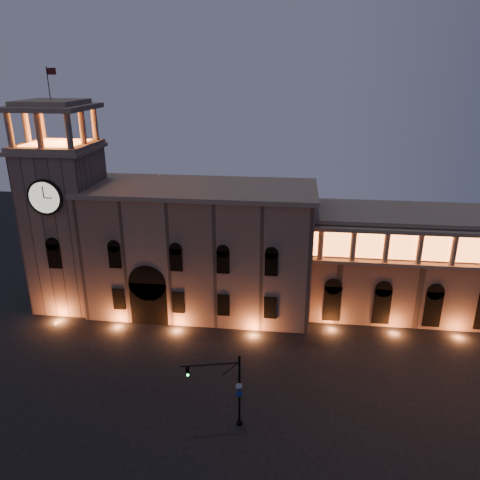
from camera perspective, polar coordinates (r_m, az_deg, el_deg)
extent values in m
plane|color=black|center=(50.18, -7.31, -19.92)|extent=(160.00, 160.00, 0.00)
cube|color=#816554|center=(64.77, -4.75, -1.28)|extent=(30.00, 12.00, 17.00)
cube|color=gray|center=(62.08, -4.98, 6.29)|extent=(30.80, 12.80, 0.60)
cube|color=black|center=(63.76, -10.91, -7.40)|extent=(5.00, 1.40, 6.00)
cylinder|color=black|center=(62.44, -11.09, -4.97)|extent=(5.00, 1.40, 5.00)
cube|color=orange|center=(63.69, -10.95, -7.65)|extent=(4.20, 0.20, 5.00)
cube|color=#816554|center=(69.06, -20.20, 1.10)|extent=(9.00, 9.00, 22.00)
cube|color=gray|center=(66.46, -21.39, 10.29)|extent=(9.80, 9.80, 0.50)
cylinder|color=black|center=(63.48, -22.70, 4.82)|extent=(4.60, 0.35, 4.60)
cylinder|color=beige|center=(63.36, -22.76, 4.78)|extent=(4.00, 0.12, 4.00)
cube|color=gray|center=(66.38, -21.45, 10.71)|extent=(9.40, 9.40, 0.50)
cube|color=orange|center=(66.34, -21.48, 10.97)|extent=(6.80, 6.80, 0.15)
cylinder|color=gray|center=(64.74, -26.31, 11.93)|extent=(0.76, 0.76, 4.20)
cylinder|color=gray|center=(62.78, -23.33, 12.16)|extent=(0.76, 0.76, 4.20)
cylinder|color=gray|center=(61.00, -20.16, 12.37)|extent=(0.76, 0.76, 4.20)
cylinder|color=gray|center=(71.22, -23.05, 12.99)|extent=(0.76, 0.76, 4.20)
cylinder|color=gray|center=(69.44, -20.24, 13.20)|extent=(0.76, 0.76, 4.20)
cylinder|color=gray|center=(67.83, -17.30, 13.38)|extent=(0.76, 0.76, 4.20)
cylinder|color=gray|center=(67.95, -24.60, 12.49)|extent=(0.76, 0.76, 4.20)
cylinder|color=gray|center=(64.39, -18.65, 12.91)|extent=(0.76, 0.76, 4.20)
cube|color=gray|center=(65.87, -21.99, 14.77)|extent=(9.80, 9.80, 0.60)
cube|color=gray|center=(65.83, -22.06, 15.29)|extent=(7.50, 7.50, 0.60)
cylinder|color=black|center=(65.72, -22.33, 17.27)|extent=(0.10, 0.10, 4.00)
plane|color=#4C1715|center=(65.41, -22.02, 18.54)|extent=(1.20, 0.00, 1.20)
cube|color=#7C604F|center=(69.39, 24.41, -2.95)|extent=(40.00, 10.00, 14.00)
cube|color=gray|center=(67.09, 25.30, 2.75)|extent=(40.60, 10.60, 0.50)
cube|color=gray|center=(63.75, 26.07, -2.98)|extent=(40.00, 1.20, 0.40)
cube|color=gray|center=(62.33, 26.67, 0.66)|extent=(40.00, 1.40, 0.50)
cube|color=orange|center=(63.47, 26.22, -0.96)|extent=(38.00, 0.15, 3.60)
cylinder|color=gray|center=(59.31, 9.81, -0.49)|extent=(0.70, 0.70, 4.00)
cylinder|color=gray|center=(59.68, 13.65, -0.65)|extent=(0.70, 0.70, 4.00)
cylinder|color=gray|center=(60.31, 17.42, -0.80)|extent=(0.70, 0.70, 4.00)
cylinder|color=gray|center=(61.20, 21.09, -0.94)|extent=(0.70, 0.70, 4.00)
cylinder|color=gray|center=(62.34, 24.65, -1.08)|extent=(0.70, 0.70, 4.00)
cylinder|color=black|center=(45.99, -0.07, -18.01)|extent=(0.21, 0.21, 7.51)
cylinder|color=black|center=(48.31, -0.07, -21.36)|extent=(0.60, 0.60, 0.32)
sphere|color=black|center=(43.70, -0.08, -14.04)|extent=(0.30, 0.30, 0.30)
cylinder|color=black|center=(43.91, -3.68, -14.92)|extent=(5.25, 1.35, 0.13)
cube|color=black|center=(44.21, -6.40, -15.60)|extent=(0.38, 0.37, 0.91)
cylinder|color=#0CE53F|center=(44.25, -6.39, -16.04)|extent=(0.21, 0.13, 0.19)
cylinder|color=silver|center=(45.41, -0.12, -17.39)|extent=(0.64, 0.19, 0.64)
cylinder|color=navy|center=(45.94, -0.12, -18.24)|extent=(0.64, 0.19, 0.64)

